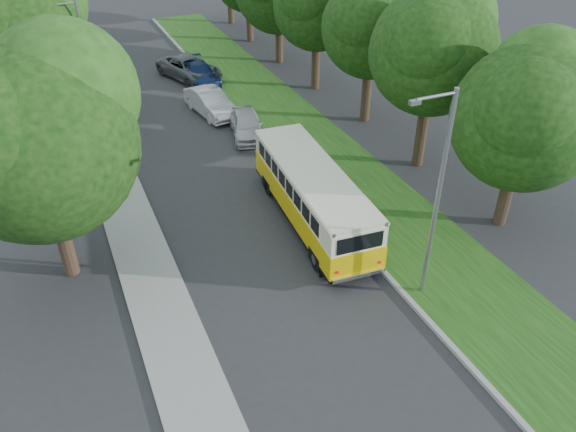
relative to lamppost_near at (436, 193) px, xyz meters
name	(u,v)px	position (x,y,z in m)	size (l,w,h in m)	color
ground	(289,283)	(-4.21, 2.50, -4.37)	(120.00, 120.00, 0.00)	#2D2D30
curb	(316,198)	(-0.61, 7.50, -4.29)	(0.20, 70.00, 0.15)	gray
grass_verge	(360,188)	(1.74, 7.50, -4.30)	(4.50, 70.00, 0.13)	#194312
sidewalk	(137,241)	(-9.01, 7.50, -4.31)	(2.20, 70.00, 0.12)	gray
treeline	(214,8)	(-1.06, 20.49, 1.56)	(24.27, 41.91, 9.46)	#332319
lamppost_near	(436,193)	(0.00, 0.00, 0.00)	(1.71, 0.16, 8.00)	gray
lamppost_far	(87,66)	(-8.91, 18.50, -0.25)	(1.71, 0.16, 7.50)	gray
warning_sign	(111,137)	(-8.71, 14.48, -2.66)	(0.56, 0.10, 2.50)	gray
vintage_bus	(313,197)	(-1.65, 5.81, -3.00)	(2.38, 9.23, 2.74)	yellow
car_silver	(247,125)	(-1.21, 15.25, -3.66)	(1.68, 4.18, 1.42)	silver
car_white	(210,103)	(-2.16, 19.06, -3.61)	(1.60, 4.59, 1.51)	silver
car_blue	(200,73)	(-1.21, 24.65, -3.69)	(1.90, 4.68, 1.36)	#122250
car_grey	(190,68)	(-1.64, 25.67, -3.60)	(2.54, 5.50, 1.53)	#575A5F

